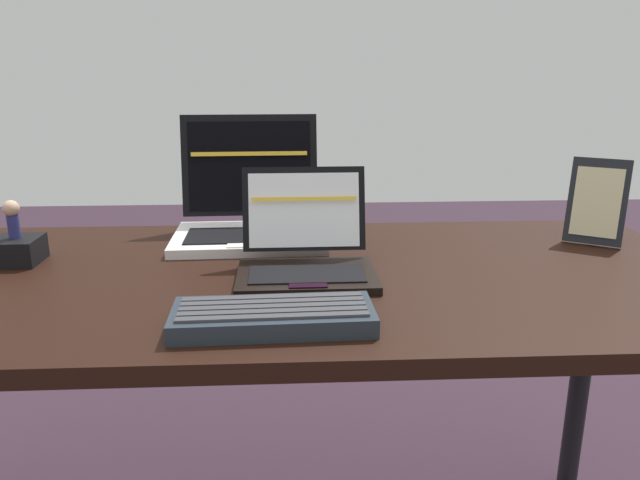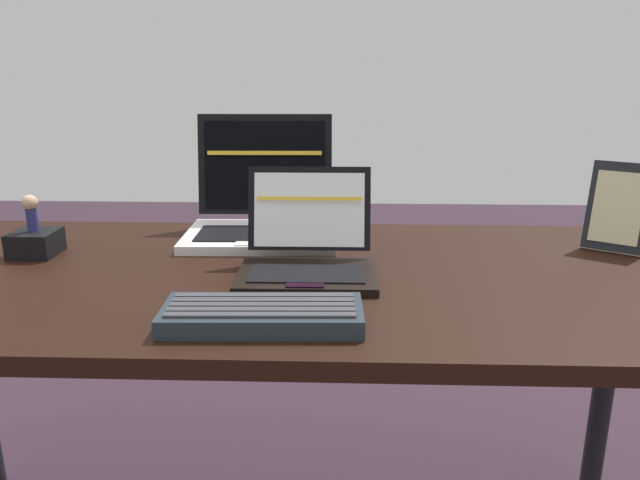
{
  "view_description": "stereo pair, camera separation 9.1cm",
  "coord_description": "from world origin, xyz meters",
  "px_view_note": "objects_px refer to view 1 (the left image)",
  "views": [
    {
      "loc": [
        0.05,
        -1.09,
        1.14
      ],
      "look_at": [
        0.1,
        -0.06,
        0.84
      ],
      "focal_mm": 33.66,
      "sensor_mm": 36.0,
      "label": 1
    },
    {
      "loc": [
        0.14,
        -1.09,
        1.14
      ],
      "look_at": [
        0.1,
        -0.06,
        0.84
      ],
      "focal_mm": 33.66,
      "sensor_mm": 36.0,
      "label": 2
    }
  ],
  "objects_px": {
    "external_keyboard": "(273,316)",
    "photo_frame": "(597,202)",
    "figurine_stand": "(17,250)",
    "figurine": "(12,216)",
    "laptop_rear": "(250,214)",
    "laptop_front": "(306,255)"
  },
  "relations": [
    {
      "from": "laptop_rear",
      "to": "photo_frame",
      "type": "distance_m",
      "value": 0.77
    },
    {
      "from": "laptop_rear",
      "to": "photo_frame",
      "type": "bearing_deg",
      "value": -6.6
    },
    {
      "from": "external_keyboard",
      "to": "laptop_front",
      "type": "bearing_deg",
      "value": 76.34
    },
    {
      "from": "figurine",
      "to": "external_keyboard",
      "type": "bearing_deg",
      "value": -32.9
    },
    {
      "from": "laptop_rear",
      "to": "figurine",
      "type": "distance_m",
      "value": 0.49
    },
    {
      "from": "laptop_rear",
      "to": "external_keyboard",
      "type": "xyz_separation_m",
      "value": [
        0.06,
        -0.5,
        -0.04
      ]
    },
    {
      "from": "external_keyboard",
      "to": "photo_frame",
      "type": "distance_m",
      "value": 0.82
    },
    {
      "from": "external_keyboard",
      "to": "photo_frame",
      "type": "xyz_separation_m",
      "value": [
        0.7,
        0.41,
        0.08
      ]
    },
    {
      "from": "laptop_rear",
      "to": "external_keyboard",
      "type": "distance_m",
      "value": 0.51
    },
    {
      "from": "figurine",
      "to": "figurine_stand",
      "type": "bearing_deg",
      "value": -90.0
    },
    {
      "from": "external_keyboard",
      "to": "laptop_rear",
      "type": "bearing_deg",
      "value": 97.26
    },
    {
      "from": "laptop_front",
      "to": "photo_frame",
      "type": "distance_m",
      "value": 0.67
    },
    {
      "from": "laptop_front",
      "to": "laptop_rear",
      "type": "height_order",
      "value": "laptop_rear"
    },
    {
      "from": "laptop_rear",
      "to": "photo_frame",
      "type": "height_order",
      "value": "laptop_rear"
    },
    {
      "from": "external_keyboard",
      "to": "figurine",
      "type": "relative_size",
      "value": 4.01
    },
    {
      "from": "external_keyboard",
      "to": "figurine_stand",
      "type": "bearing_deg",
      "value": 147.1
    },
    {
      "from": "laptop_rear",
      "to": "figurine",
      "type": "relative_size",
      "value": 4.45
    },
    {
      "from": "external_keyboard",
      "to": "photo_frame",
      "type": "relative_size",
      "value": 1.64
    },
    {
      "from": "figurine_stand",
      "to": "figurine",
      "type": "relative_size",
      "value": 1.16
    },
    {
      "from": "figurine_stand",
      "to": "photo_frame",
      "type": "bearing_deg",
      "value": 3.52
    },
    {
      "from": "laptop_front",
      "to": "figurine",
      "type": "bearing_deg",
      "value": 169.8
    },
    {
      "from": "laptop_front",
      "to": "figurine_stand",
      "type": "bearing_deg",
      "value": 169.8
    }
  ]
}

